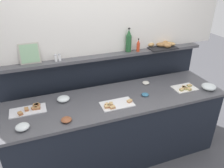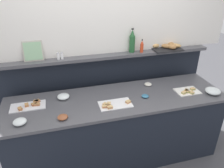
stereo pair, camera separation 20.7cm
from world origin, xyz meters
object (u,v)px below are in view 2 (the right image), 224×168
(condiment_bowl_red, at_px, (145,96))
(wine_bottle_green, at_px, (132,42))
(glass_bowl_small, at_px, (20,122))
(condiment_bowl_cream, at_px, (148,84))
(sandwich_platter_side, at_px, (29,106))
(pepper_shaker, at_px, (62,56))
(condiment_bowl_teal, at_px, (63,117))
(glass_bowl_medium, at_px, (63,97))
(hot_sauce_bottle, at_px, (142,47))
(framed_picture, at_px, (33,51))
(glass_bowl_large, at_px, (213,91))
(salt_shaker, at_px, (58,56))
(sandwich_platter_rear, at_px, (114,104))
(sandwich_platter_front, at_px, (188,91))
(bread_basket, at_px, (168,47))

(condiment_bowl_red, xyz_separation_m, wine_bottle_green, (0.02, 0.56, 0.51))
(glass_bowl_small, height_order, condiment_bowl_cream, glass_bowl_small)
(sandwich_platter_side, relative_size, pepper_shaker, 4.36)
(sandwich_platter_side, relative_size, condiment_bowl_teal, 3.51)
(glass_bowl_medium, relative_size, glass_bowl_small, 1.09)
(hot_sauce_bottle, xyz_separation_m, pepper_shaker, (-1.04, 0.02, -0.03))
(condiment_bowl_red, bearing_deg, framed_picture, 154.81)
(glass_bowl_large, distance_m, wine_bottle_green, 1.18)
(glass_bowl_medium, height_order, framed_picture, framed_picture)
(condiment_bowl_teal, height_order, framed_picture, framed_picture)
(wine_bottle_green, xyz_separation_m, framed_picture, (-1.25, 0.02, -0.02))
(salt_shaker, xyz_separation_m, pepper_shaker, (0.04, 0.00, 0.00))
(glass_bowl_medium, bearing_deg, framed_picture, 128.77)
(glass_bowl_medium, relative_size, salt_shaker, 1.65)
(glass_bowl_medium, bearing_deg, glass_bowl_small, -140.13)
(glass_bowl_large, bearing_deg, wine_bottle_green, 139.62)
(hot_sauce_bottle, height_order, pepper_shaker, hot_sauce_bottle)
(glass_bowl_medium, height_order, condiment_bowl_teal, glass_bowl_medium)
(glass_bowl_small, bearing_deg, condiment_bowl_cream, 15.20)
(condiment_bowl_cream, bearing_deg, sandwich_platter_rear, -148.52)
(sandwich_platter_side, relative_size, sandwich_platter_front, 1.29)
(sandwich_platter_front, xyz_separation_m, pepper_shaker, (-1.46, 0.56, 0.41))
(sandwich_platter_rear, bearing_deg, wine_bottle_green, 56.45)
(glass_bowl_small, xyz_separation_m, framed_picture, (0.17, 0.73, 0.47))
(condiment_bowl_red, height_order, framed_picture, framed_picture)
(sandwich_platter_front, bearing_deg, pepper_shaker, 159.01)
(wine_bottle_green, bearing_deg, glass_bowl_small, -153.25)
(sandwich_platter_front, bearing_deg, sandwich_platter_rear, -177.10)
(glass_bowl_large, relative_size, condiment_bowl_red, 2.08)
(condiment_bowl_teal, xyz_separation_m, pepper_shaker, (0.08, 0.71, 0.40))
(sandwich_platter_side, bearing_deg, condiment_bowl_red, -6.62)
(glass_bowl_large, xyz_separation_m, pepper_shaker, (-1.74, 0.68, 0.39))
(glass_bowl_large, distance_m, condiment_bowl_teal, 1.82)
(wine_bottle_green, bearing_deg, pepper_shaker, -178.62)
(salt_shaker, bearing_deg, pepper_shaker, 0.00)
(sandwich_platter_front, xyz_separation_m, salt_shaker, (-1.51, 0.56, 0.41))
(glass_bowl_medium, distance_m, bread_basket, 1.58)
(sandwich_platter_rear, relative_size, bread_basket, 0.88)
(sandwich_platter_front, bearing_deg, glass_bowl_medium, 170.68)
(sandwich_platter_front, distance_m, salt_shaker, 1.66)
(sandwich_platter_rear, distance_m, condiment_bowl_red, 0.41)
(condiment_bowl_cream, xyz_separation_m, framed_picture, (-1.39, 0.31, 0.48))
(condiment_bowl_teal, height_order, bread_basket, bread_basket)
(glass_bowl_medium, relative_size, hot_sauce_bottle, 0.82)
(sandwich_platter_front, distance_m, pepper_shaker, 1.62)
(sandwich_platter_front, bearing_deg, condiment_bowl_teal, -174.38)
(sandwich_platter_rear, height_order, condiment_bowl_red, sandwich_platter_rear)
(glass_bowl_large, height_order, wine_bottle_green, wine_bottle_green)
(condiment_bowl_cream, distance_m, framed_picture, 1.50)
(glass_bowl_medium, xyz_separation_m, framed_picture, (-0.28, 0.35, 0.47))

